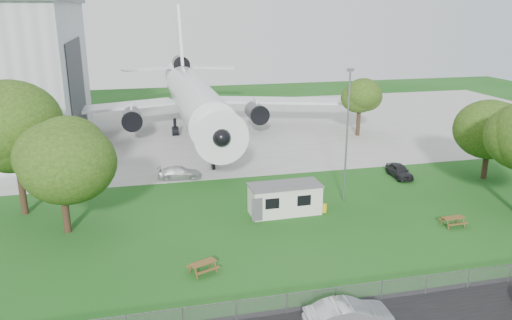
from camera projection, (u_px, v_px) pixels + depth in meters
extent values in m
plane|color=#2A6322|center=(276.00, 239.00, 38.32)|extent=(160.00, 160.00, 0.00)
cube|color=#B7B7B2|center=(206.00, 128.00, 73.66)|extent=(120.00, 46.00, 0.03)
cube|color=#2D3033|center=(78.00, 93.00, 63.27)|extent=(0.16, 16.00, 12.96)
cylinder|color=white|center=(195.00, 100.00, 68.01)|extent=(5.40, 34.00, 5.40)
cone|color=white|center=(217.00, 132.00, 50.34)|extent=(5.40, 5.50, 5.40)
cone|color=white|center=(181.00, 75.00, 87.31)|extent=(4.86, 9.00, 4.86)
cube|color=white|center=(102.00, 108.00, 68.55)|extent=(21.36, 10.77, 0.36)
cube|color=white|center=(277.00, 100.00, 74.12)|extent=(21.36, 10.77, 0.36)
cube|color=white|center=(179.00, 41.00, 85.65)|extent=(0.46, 9.96, 12.17)
cylinder|color=#515459|center=(132.00, 118.00, 66.27)|extent=(2.50, 4.20, 2.50)
cylinder|color=#515459|center=(256.00, 112.00, 70.05)|extent=(2.50, 4.20, 2.50)
cylinder|color=#515459|center=(181.00, 64.00, 85.80)|extent=(2.60, 4.50, 2.60)
cylinder|color=black|center=(213.00, 159.00, 54.73)|extent=(0.36, 0.36, 2.40)
cylinder|color=black|center=(175.00, 127.00, 69.46)|extent=(0.44, 0.44, 2.40)
cylinder|color=black|center=(215.00, 125.00, 70.70)|extent=(0.44, 0.44, 2.40)
cube|color=silver|center=(285.00, 199.00, 42.96)|extent=(6.06, 2.64, 2.50)
cube|color=#59595B|center=(285.00, 185.00, 42.58)|extent=(6.26, 2.84, 0.12)
cylinder|color=gold|center=(324.00, 208.00, 43.42)|extent=(0.50, 0.50, 0.70)
cube|color=gray|center=(319.00, 309.00, 29.48)|extent=(58.00, 0.04, 1.30)
cylinder|color=slate|center=(347.00, 138.00, 44.16)|extent=(0.16, 0.16, 12.00)
cylinder|color=#382619|center=(22.00, 190.00, 42.52)|extent=(0.56, 0.56, 4.32)
sphere|color=#4A6E1E|center=(13.00, 130.00, 40.98)|extent=(9.56, 9.56, 9.56)
cylinder|color=#382619|center=(66.00, 211.00, 39.13)|extent=(0.56, 0.56, 3.58)
sphere|color=#4A6E1E|center=(59.00, 158.00, 37.85)|extent=(7.72, 7.72, 7.72)
cylinder|color=#382619|center=(485.00, 164.00, 51.73)|extent=(0.56, 0.56, 3.07)
sphere|color=#4A6E1E|center=(490.00, 129.00, 50.64)|extent=(7.59, 7.59, 7.59)
cylinder|color=#382619|center=(358.00, 124.00, 69.17)|extent=(0.56, 0.56, 3.17)
sphere|color=#4A6E1E|center=(360.00, 97.00, 68.04)|extent=(5.55, 5.55, 5.55)
imported|color=#B4B6BC|center=(349.00, 316.00, 27.42)|extent=(4.96, 1.85, 1.62)
imported|color=black|center=(399.00, 171.00, 52.24)|extent=(1.87, 4.17, 1.39)
imported|color=silver|center=(179.00, 173.00, 51.80)|extent=(4.66, 2.31, 1.30)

